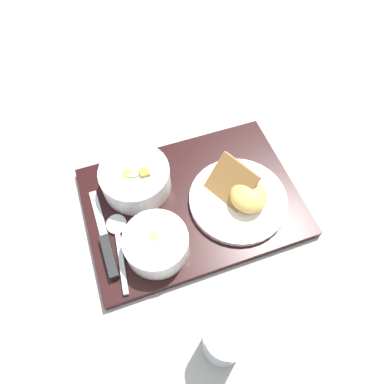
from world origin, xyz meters
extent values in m
plane|color=#ADA89E|center=(0.00, 0.00, 0.00)|extent=(4.00, 4.00, 0.00)
cube|color=black|center=(0.00, 0.00, 0.01)|extent=(0.46, 0.35, 0.02)
cylinder|color=white|center=(-0.10, 0.06, 0.05)|extent=(0.14, 0.14, 0.06)
torus|color=white|center=(-0.10, 0.06, 0.07)|extent=(0.14, 0.14, 0.01)
cylinder|color=#9EC67A|center=(-0.11, 0.06, 0.07)|extent=(0.05, 0.05, 0.01)
cylinder|color=#9EC67A|center=(-0.10, 0.03, 0.07)|extent=(0.05, 0.05, 0.01)
cylinder|color=#9EC67A|center=(-0.10, 0.06, 0.07)|extent=(0.06, 0.06, 0.02)
cube|color=orange|center=(-0.12, 0.05, 0.07)|extent=(0.02, 0.02, 0.01)
cube|color=orange|center=(-0.08, 0.04, 0.07)|extent=(0.02, 0.02, 0.02)
cylinder|color=white|center=(-0.08, -0.09, 0.04)|extent=(0.12, 0.12, 0.05)
torus|color=white|center=(-0.08, -0.09, 0.07)|extent=(0.12, 0.12, 0.01)
cylinder|color=#B29342|center=(-0.08, -0.09, 0.05)|extent=(0.10, 0.10, 0.04)
cube|color=#D1B75B|center=(-0.09, -0.09, 0.06)|extent=(0.02, 0.02, 0.01)
cube|color=#D1B75B|center=(-0.09, -0.10, 0.06)|extent=(0.02, 0.02, 0.01)
cylinder|color=white|center=(0.09, -0.02, 0.02)|extent=(0.20, 0.20, 0.01)
ellipsoid|color=#EAB756|center=(0.10, -0.03, 0.05)|extent=(0.08, 0.08, 0.04)
cube|color=#A37038|center=(0.08, 0.00, 0.06)|extent=(0.10, 0.11, 0.07)
cube|color=silver|center=(-0.19, 0.01, 0.02)|extent=(0.03, 0.11, 0.00)
cube|color=black|center=(-0.17, -0.09, 0.03)|extent=(0.03, 0.09, 0.02)
ellipsoid|color=silver|center=(-0.15, -0.03, 0.02)|extent=(0.04, 0.04, 0.01)
cube|color=silver|center=(-0.15, -0.11, 0.02)|extent=(0.01, 0.12, 0.01)
cylinder|color=silver|center=(-0.01, -0.27, 0.05)|extent=(0.07, 0.07, 0.11)
cylinder|color=silver|center=(-0.01, -0.27, 0.03)|extent=(0.06, 0.06, 0.06)
camera|label=1|loc=(-0.07, -0.33, 0.62)|focal=32.00mm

